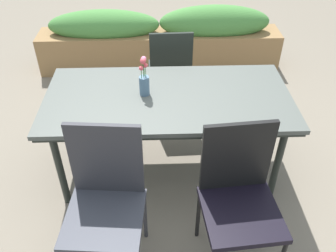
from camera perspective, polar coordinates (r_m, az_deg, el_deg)
name	(u,v)px	position (r m, az deg, el deg)	size (l,w,h in m)	color
ground_plane	(170,170)	(3.19, 0.34, -7.04)	(12.00, 12.00, 0.00)	#756B5B
dining_table	(168,102)	(2.76, 0.00, 3.76)	(1.86, 0.91, 0.77)	#4C514C
chair_near_right	(239,193)	(2.30, 11.17, -10.35)	(0.51, 0.51, 1.01)	black
chair_near_left	(105,196)	(2.28, -9.88, -10.93)	(0.51, 0.51, 1.02)	#33353E
chair_far_side	(170,68)	(3.53, 0.36, 9.18)	(0.42, 0.42, 0.96)	#282D2C
flower_vase	(144,81)	(2.69, -3.80, 7.13)	(0.08, 0.08, 0.31)	slate
planter_box	(161,40)	(4.53, -1.17, 13.46)	(2.92, 0.43, 0.79)	olive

